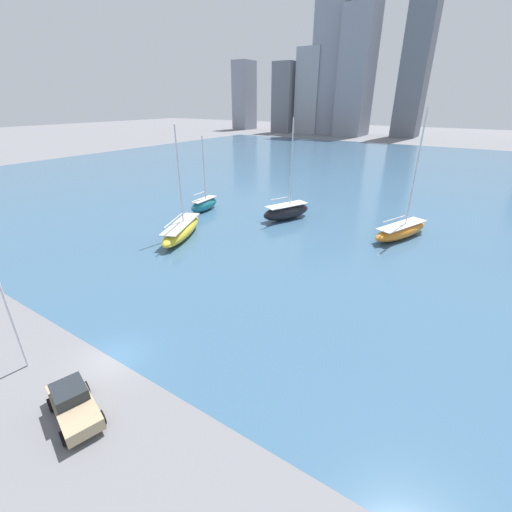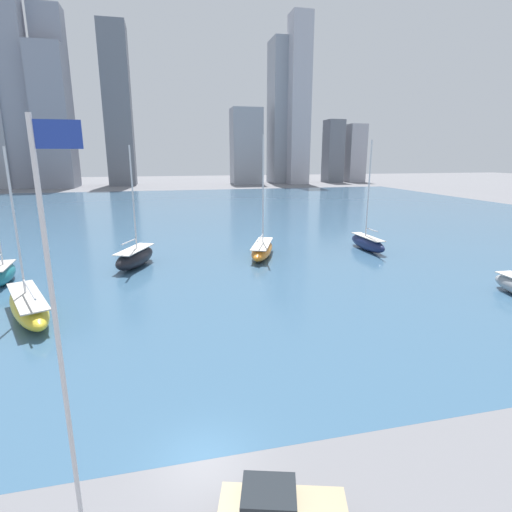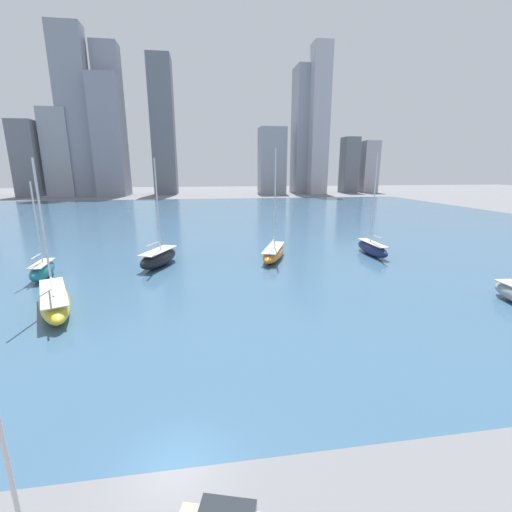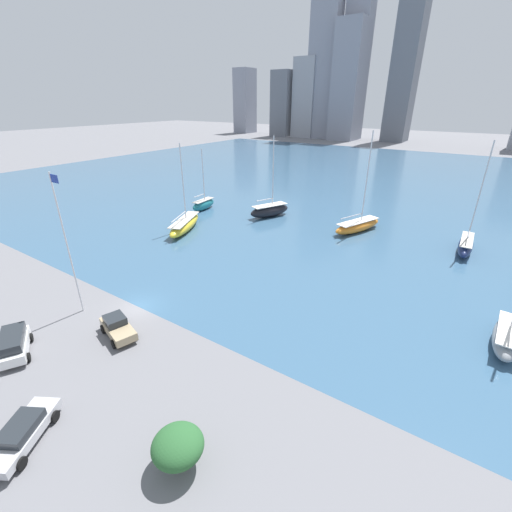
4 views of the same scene
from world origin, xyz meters
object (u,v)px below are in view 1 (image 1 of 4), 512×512
Objects in this scene: sailboat_teal at (204,204)px; sailboat_yellow at (182,230)px; sailboat_orange at (401,230)px; sailboat_black at (286,211)px; parked_pickup_tan at (73,403)px.

sailboat_yellow is (5.31, -10.46, -0.02)m from sailboat_teal.
sailboat_orange is 27.65m from sailboat_yellow.
sailboat_orange reaches higher than sailboat_yellow.
sailboat_yellow is at bearing -66.99° from sailboat_teal.
sailboat_orange is at bearing 5.18° from sailboat_teal.
sailboat_orange is 1.14× the size of sailboat_yellow.
sailboat_teal is at bearing -141.78° from sailboat_black.
sailboat_teal is 0.81× the size of sailboat_black.
parked_pickup_tan is at bearing -81.78° from sailboat_orange.
sailboat_teal is 13.25m from sailboat_black.
sailboat_teal is 38.66m from parked_pickup_tan.
sailboat_black is at bearing -153.81° from sailboat_orange.
parked_pickup_tan is (-8.96, -37.92, -0.11)m from sailboat_orange.
sailboat_black is (-15.68, -1.28, 0.19)m from sailboat_orange.
sailboat_yellow reaches higher than sailboat_teal.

